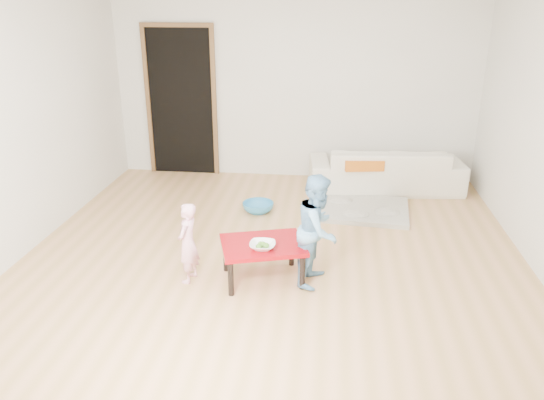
% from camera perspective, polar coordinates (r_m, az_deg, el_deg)
% --- Properties ---
extents(floor, '(5.00, 5.00, 0.01)m').
position_cam_1_polar(floor, '(5.45, 0.24, -5.62)').
color(floor, tan).
rests_on(floor, ground).
extents(back_wall, '(5.00, 0.02, 2.60)m').
position_cam_1_polar(back_wall, '(7.44, 2.43, 12.24)').
color(back_wall, silver).
rests_on(back_wall, floor).
extents(left_wall, '(0.02, 5.00, 2.60)m').
position_cam_1_polar(left_wall, '(5.82, -25.26, 7.71)').
color(left_wall, silver).
rests_on(left_wall, floor).
extents(doorway, '(1.02, 0.08, 2.11)m').
position_cam_1_polar(doorway, '(7.75, -9.69, 10.26)').
color(doorway, brown).
rests_on(doorway, back_wall).
extents(sofa, '(2.06, 0.96, 0.58)m').
position_cam_1_polar(sofa, '(7.25, 12.10, 3.35)').
color(sofa, beige).
rests_on(sofa, floor).
extents(cushion, '(0.56, 0.51, 0.13)m').
position_cam_1_polar(cushion, '(6.94, 9.62, 4.08)').
color(cushion, '#CA6316').
rests_on(cushion, sofa).
extents(red_table, '(0.87, 0.74, 0.37)m').
position_cam_1_polar(red_table, '(4.88, -0.99, -6.61)').
color(red_table, maroon).
rests_on(red_table, floor).
extents(bowl, '(0.23, 0.23, 0.06)m').
position_cam_1_polar(bowl, '(4.68, -1.03, -4.94)').
color(bowl, white).
rests_on(bowl, red_table).
extents(broccoli, '(0.12, 0.12, 0.06)m').
position_cam_1_polar(broccoli, '(4.68, -1.03, -4.94)').
color(broccoli, '#2D5919').
rests_on(broccoli, red_table).
extents(child_pink, '(0.22, 0.30, 0.76)m').
position_cam_1_polar(child_pink, '(4.83, -9.05, -4.59)').
color(child_pink, pink).
rests_on(child_pink, floor).
extents(child_blue, '(0.50, 0.58, 1.02)m').
position_cam_1_polar(child_blue, '(4.73, 4.98, -3.20)').
color(child_blue, '#568FC8').
rests_on(child_blue, floor).
extents(basin, '(0.38, 0.38, 0.12)m').
position_cam_1_polar(basin, '(6.41, -1.51, -0.79)').
color(basin, teal).
rests_on(basin, floor).
extents(blanket, '(1.18, 1.01, 0.05)m').
position_cam_1_polar(blanket, '(6.52, 9.63, -0.98)').
color(blanket, beige).
rests_on(blanket, floor).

